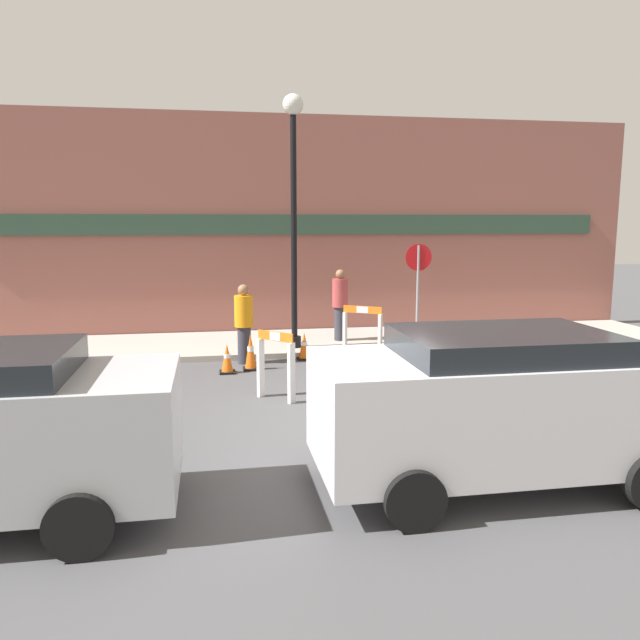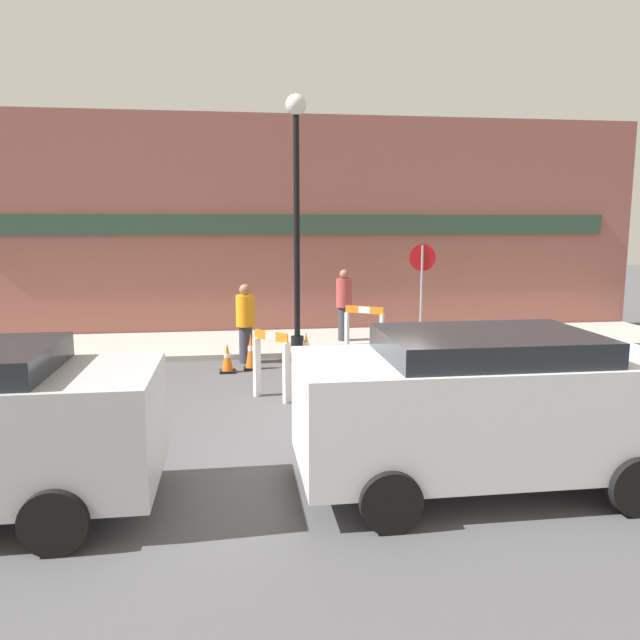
# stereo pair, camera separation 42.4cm
# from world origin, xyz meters

# --- Properties ---
(ground_plane) EXTENTS (60.00, 60.00, 0.00)m
(ground_plane) POSITION_xyz_m (0.00, 0.00, 0.00)
(ground_plane) COLOR #4C4C4F
(sidewalk_slab) EXTENTS (18.00, 2.92, 0.13)m
(sidewalk_slab) POSITION_xyz_m (0.00, 5.96, 0.06)
(sidewalk_slab) COLOR #ADA89E
(sidewalk_slab) RESTS_ON ground_plane
(storefront_facade) EXTENTS (18.00, 0.22, 5.50)m
(storefront_facade) POSITION_xyz_m (0.00, 7.49, 2.75)
(storefront_facade) COLOR #93564C
(storefront_facade) RESTS_ON ground_plane
(streetlamp_post) EXTENTS (0.44, 0.44, 5.39)m
(streetlamp_post) POSITION_xyz_m (-0.33, 5.12, 3.58)
(streetlamp_post) COLOR black
(streetlamp_post) RESTS_ON sidewalk_slab
(stop_sign) EXTENTS (0.60, 0.06, 2.26)m
(stop_sign) POSITION_xyz_m (2.46, 5.05, 1.64)
(stop_sign) COLOR gray
(stop_sign) RESTS_ON sidewalk_slab
(barricade_0) EXTENTS (0.59, 0.60, 1.13)m
(barricade_0) POSITION_xyz_m (-1.12, 1.51, 0.59)
(barricade_0) COLOR white
(barricade_0) RESTS_ON ground_plane
(barricade_1) EXTENTS (0.78, 0.57, 1.13)m
(barricade_1) POSITION_xyz_m (0.98, 4.20, 0.61)
(barricade_1) COLOR white
(barricade_1) RESTS_ON ground_plane
(traffic_cone_0) EXTENTS (0.30, 0.30, 0.64)m
(traffic_cone_0) POSITION_xyz_m (1.42, 3.27, 0.31)
(traffic_cone_0) COLOR black
(traffic_cone_0) RESTS_ON ground_plane
(traffic_cone_1) EXTENTS (0.30, 0.30, 0.72)m
(traffic_cone_1) POSITION_xyz_m (-1.39, 3.67, 0.35)
(traffic_cone_1) COLOR black
(traffic_cone_1) RESTS_ON ground_plane
(traffic_cone_2) EXTENTS (0.30, 0.30, 0.69)m
(traffic_cone_2) POSITION_xyz_m (1.16, 1.59, 0.34)
(traffic_cone_2) COLOR black
(traffic_cone_2) RESTS_ON ground_plane
(traffic_cone_3) EXTENTS (0.30, 0.30, 0.57)m
(traffic_cone_3) POSITION_xyz_m (-1.85, 3.46, 0.28)
(traffic_cone_3) COLOR black
(traffic_cone_3) RESTS_ON ground_plane
(traffic_cone_4) EXTENTS (0.30, 0.30, 0.70)m
(traffic_cone_4) POSITION_xyz_m (0.99, 1.94, 0.34)
(traffic_cone_4) COLOR black
(traffic_cone_4) RESTS_ON ground_plane
(traffic_cone_5) EXTENTS (0.30, 0.30, 0.59)m
(traffic_cone_5) POSITION_xyz_m (-0.23, 4.40, 0.28)
(traffic_cone_5) COLOR black
(traffic_cone_5) RESTS_ON ground_plane
(person_worker) EXTENTS (0.53, 0.53, 1.62)m
(person_worker) POSITION_xyz_m (-1.48, 4.25, 0.86)
(person_worker) COLOR #33333D
(person_worker) RESTS_ON ground_plane
(person_pedestrian) EXTENTS (0.46, 0.46, 1.66)m
(person_pedestrian) POSITION_xyz_m (0.82, 5.74, 1.01)
(person_pedestrian) COLOR #33333D
(person_pedestrian) RESTS_ON sidewalk_slab
(parked_car_1) EXTENTS (4.02, 1.86, 1.72)m
(parked_car_1) POSITION_xyz_m (0.95, -2.21, 0.97)
(parked_car_1) COLOR silver
(parked_car_1) RESTS_ON ground_plane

